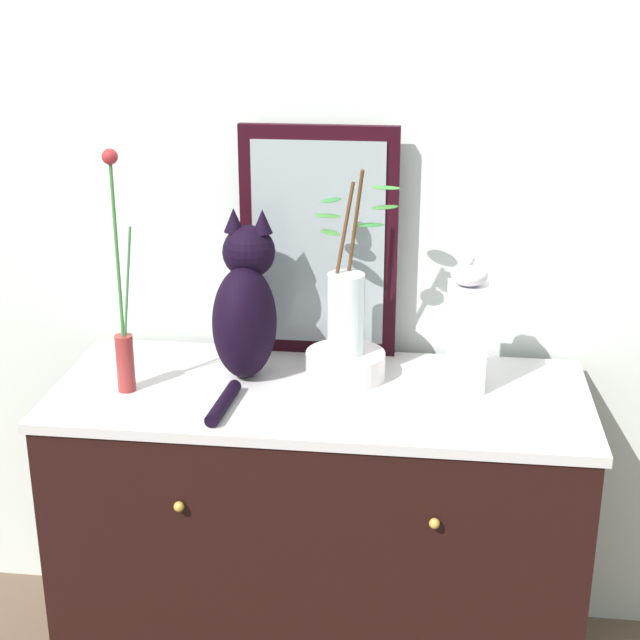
% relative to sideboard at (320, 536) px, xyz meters
% --- Properties ---
extents(wall_back, '(4.40, 0.08, 2.60)m').
position_rel_sideboard_xyz_m(wall_back, '(0.00, 0.34, 0.89)').
color(wall_back, silver).
rests_on(wall_back, ground_plane).
extents(sideboard, '(1.29, 0.56, 0.82)m').
position_rel_sideboard_xyz_m(sideboard, '(0.00, 0.00, 0.00)').
color(sideboard, black).
rests_on(sideboard, ground_plane).
extents(mirror_leaning, '(0.40, 0.03, 0.60)m').
position_rel_sideboard_xyz_m(mirror_leaning, '(-0.03, 0.25, 0.71)').
color(mirror_leaning, black).
rests_on(mirror_leaning, sideboard).
extents(cat_sitting, '(0.17, 0.42, 0.41)m').
position_rel_sideboard_xyz_m(cat_sitting, '(-0.19, 0.08, 0.58)').
color(cat_sitting, black).
rests_on(cat_sitting, sideboard).
extents(vase_slim_green, '(0.06, 0.04, 0.58)m').
position_rel_sideboard_xyz_m(vase_slim_green, '(-0.46, -0.06, 0.57)').
color(vase_slim_green, maroon).
rests_on(vase_slim_green, sideboard).
extents(bowl_porcelain, '(0.20, 0.20, 0.07)m').
position_rel_sideboard_xyz_m(bowl_porcelain, '(0.05, 0.09, 0.44)').
color(bowl_porcelain, silver).
rests_on(bowl_porcelain, sideboard).
extents(vase_glass_clear, '(0.22, 0.14, 0.46)m').
position_rel_sideboard_xyz_m(vase_glass_clear, '(0.05, 0.09, 0.59)').
color(vase_glass_clear, silver).
rests_on(vase_glass_clear, bowl_porcelain).
extents(jar_lidded_porcelain, '(0.10, 0.10, 0.34)m').
position_rel_sideboard_xyz_m(jar_lidded_porcelain, '(0.34, 0.06, 0.56)').
color(jar_lidded_porcelain, white).
rests_on(jar_lidded_porcelain, sideboard).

